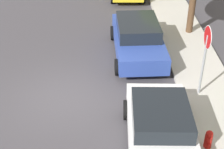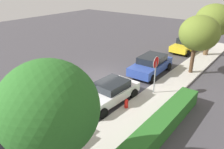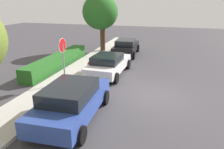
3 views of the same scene
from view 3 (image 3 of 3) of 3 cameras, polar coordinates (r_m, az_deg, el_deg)
name	(u,v)px [view 3 (image 3 of 3)]	position (r m, az deg, el deg)	size (l,w,h in m)	color
ground_plane	(151,95)	(11.20, 10.12, -5.31)	(60.00, 60.00, 0.00)	#423F44
sidewalk_curb	(60,84)	(12.63, -13.42, -2.36)	(32.00, 2.08, 0.14)	beige
stop_sign	(63,54)	(11.88, -12.67, 5.30)	(0.77, 0.08, 2.67)	gray
parked_car_white	(109,64)	(13.85, -0.90, 2.77)	(4.41, 2.15, 1.33)	white
parked_car_blue	(72,101)	(8.81, -10.47, -6.77)	(4.52, 2.24, 1.47)	#2D479E
parked_car_black	(126,47)	(19.05, 3.68, 7.26)	(4.22, 2.08, 1.36)	black
street_tree_mid_block	(100,12)	(19.85, -3.08, 15.89)	(3.11, 3.11, 5.06)	#422D1E
fire_hydrant	(89,67)	(14.43, -5.99, 1.96)	(0.30, 0.22, 0.72)	red
front_yard_hedge	(58,61)	(15.93, -13.96, 3.43)	(7.43, 0.99, 0.88)	#286623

